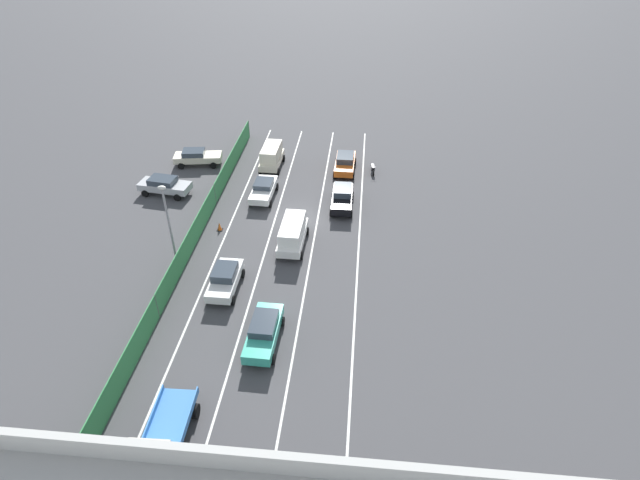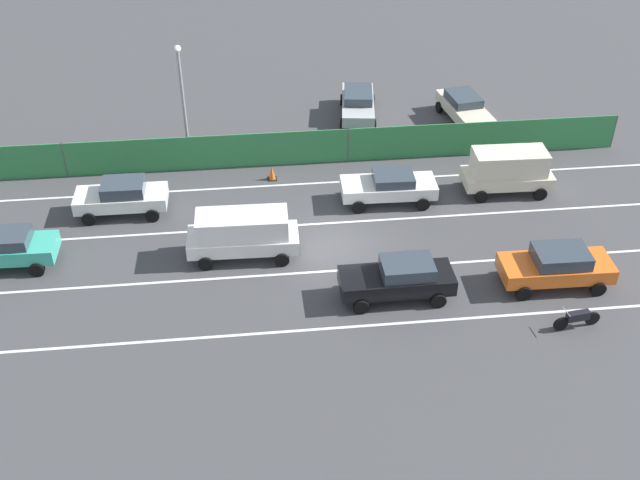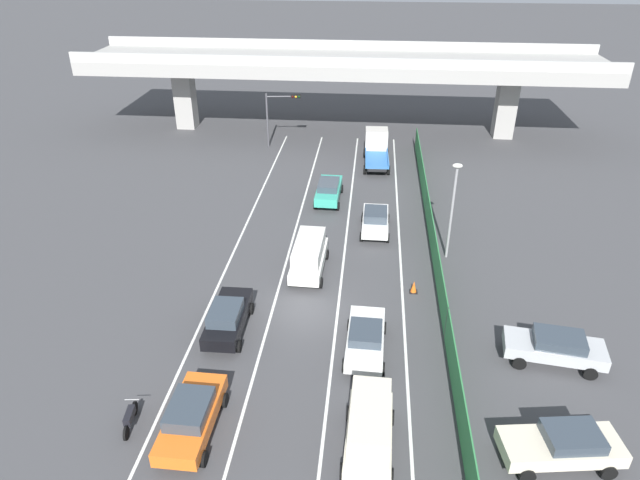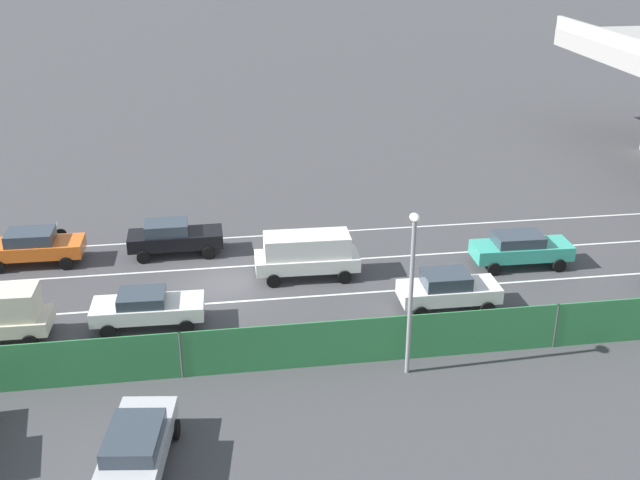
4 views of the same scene
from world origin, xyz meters
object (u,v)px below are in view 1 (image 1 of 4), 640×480
car_taxi_orange (345,162)px  motorcycle (373,168)px  car_hatchback_white (264,189)px  car_sedan_white (225,279)px  car_sedan_black (342,197)px  car_van_white (292,233)px  parked_sedan_cream (197,157)px  car_taxi_teal (264,331)px  parked_wagon_silver (164,185)px  street_lamp (167,216)px  car_van_cream (271,156)px  traffic_cone (219,226)px  flatbed_truck_blue (155,454)px

car_taxi_orange → motorcycle: 2.75m
car_hatchback_white → motorcycle: bearing=-149.7°
car_sedan_white → car_sedan_black: size_ratio=0.92×
car_van_white → motorcycle: car_van_white is taller
car_sedan_white → parked_sedan_cream: bearing=-68.0°
car_taxi_teal → motorcycle: bearing=-105.6°
car_taxi_teal → car_sedan_white: (3.59, -4.70, -0.00)m
car_taxi_teal → car_taxi_orange: 23.37m
car_van_white → parked_wagon_silver: (12.61, -6.90, -0.31)m
car_sedan_black → street_lamp: bearing=36.3°
motorcycle → parked_wagon_silver: bearing=17.3°
parked_sedan_cream → street_lamp: size_ratio=0.76×
car_sedan_white → car_van_white: bearing=-125.4°
car_van_cream → parked_sedan_cream: bearing=1.2°
car_van_cream → car_sedan_white: bearing=89.8°
parked_wagon_silver → street_lamp: (-4.10, 9.51, 3.00)m
car_sedan_white → parked_sedan_cream: size_ratio=0.89×
car_sedan_white → traffic_cone: (2.29, -7.14, -0.58)m
car_hatchback_white → car_taxi_teal: 17.64m
car_van_cream → car_taxi_teal: car_van_cream is taller
car_taxi_orange → motorcycle: size_ratio=2.37×
car_hatchback_white → flatbed_truck_blue: flatbed_truck_blue is taller
car_taxi_teal → traffic_cone: 13.24m
car_taxi_orange → traffic_cone: bearing=49.5°
car_hatchback_white → parked_wagon_silver: size_ratio=0.95×
car_hatchback_white → car_van_cream: (0.29, -5.89, 0.39)m
parked_wagon_silver → car_taxi_orange: bearing=-159.6°
flatbed_truck_blue → street_lamp: bearing=-74.3°
parked_wagon_silver → traffic_cone: parked_wagon_silver is taller
car_taxi_teal → motorcycle: size_ratio=2.43×
flatbed_truck_blue → traffic_cone: size_ratio=8.12×
car_sedan_white → street_lamp: street_lamp is taller
car_van_cream → car_taxi_teal: size_ratio=0.92×
car_sedan_black → flatbed_truck_blue: size_ratio=0.78×
traffic_cone → car_hatchback_white: bearing=-115.7°
parked_sedan_cream → parked_wagon_silver: 6.06m
car_sedan_black → motorcycle: 7.06m
car_sedan_white → car_hatchback_white: bearing=-91.6°
car_van_cream → parked_wagon_silver: (8.73, 6.08, -0.35)m
car_van_cream → car_sedan_white: car_van_cream is taller
car_taxi_teal → parked_wagon_silver: (12.25, -17.15, -0.03)m
car_van_cream → street_lamp: street_lamp is taller
car_van_white → car_sedan_white: bearing=54.6°
car_taxi_teal → traffic_cone: (5.88, -11.84, -0.58)m
motorcycle → traffic_cone: motorcycle is taller
car_taxi_teal → parked_sedan_cream: 25.56m
flatbed_truck_blue → street_lamp: street_lamp is taller
car_hatchback_white → parked_sedan_cream: size_ratio=0.95×
car_taxi_teal → car_sedan_white: car_sedan_white is taller
car_van_cream → car_sedan_black: car_van_cream is taller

